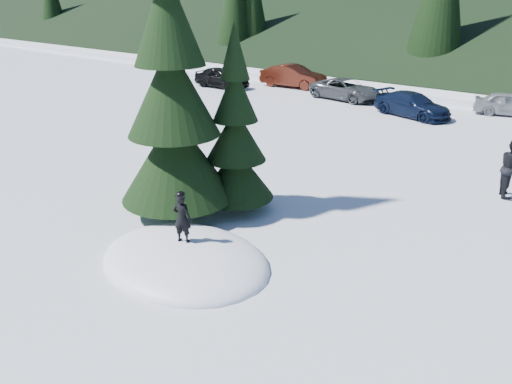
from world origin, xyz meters
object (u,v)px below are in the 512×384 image
Objects in this scene: car_1 at (293,76)px; car_0 at (222,77)px; child_skier at (182,218)px; car_4 at (510,104)px; car_3 at (412,105)px; spruce_short at (236,141)px; adult_0 at (512,168)px; spruce_tall at (173,102)px; car_2 at (346,89)px.

car_0 is at bearing 125.27° from car_1.
child_skier is 21.63m from car_4.
child_skier is at bearing 159.17° from car_4.
car_3 is 1.19× the size of car_4.
car_0 is (-14.65, 14.75, -1.41)m from spruce_short.
adult_0 is 0.41× the size of car_1.
spruce_short is 20.83m from car_0.
car_1 is 1.08× the size of car_3.
car_3 is at bearing 116.29° from car_4.
car_0 is at bearing 85.78° from car_4.
spruce_tall reaches higher than spruce_short.
spruce_short is 1.26× the size of car_3.
spruce_short reaches higher than car_1.
spruce_short is at bearing -154.45° from car_1.
child_skier is at bearing -39.46° from spruce_tall.
car_1 is at bearing 75.83° from car_4.
car_1 is at bearing 29.71° from adult_0.
spruce_tall is 1.93× the size of car_2.
spruce_short is at bearing 54.46° from spruce_tall.
car_4 is at bearing 81.33° from spruce_short.
car_2 is (8.61, 1.83, -0.07)m from car_0.
child_skier is at bearing 126.77° from adult_0.
car_0 is at bearing -70.90° from child_skier.
car_0 is 17.85m from car_4.
car_3 is at bearing 13.50° from adult_0.
car_3 is (-0.05, 16.31, -2.70)m from spruce_tall.
spruce_short is 18.73m from car_4.
adult_0 is (6.97, 7.72, -2.37)m from spruce_tall.
car_1 reaches higher than car_0.
adult_0 is at bearing -126.20° from car_3.
adult_0 is at bearing -139.74° from child_skier.
adult_0 is at bearing -124.12° from car_2.
car_1 is at bearing 87.41° from car_3.
spruce_short is at bearing 155.13° from car_4.
car_0 is 0.91× the size of car_2.
car_2 is at bearing 86.11° from car_3.
spruce_tall is 21.93m from car_1.
adult_0 is 0.43× the size of car_2.
spruce_tall is 2.11× the size of car_0.
car_2 reaches higher than car_4.
spruce_tall is 4.54× the size of adult_0.
spruce_tall reaches higher than car_1.
car_2 is (4.92, -1.39, -0.14)m from car_1.
car_1 is at bearing 80.58° from car_2.
spruce_tall reaches higher than car_2.
car_1 is 13.78m from car_4.
car_3 is (9.90, -3.05, -0.14)m from car_1.
car_3 is (-1.05, 14.91, -1.48)m from spruce_short.
car_1 is 1.28× the size of car_4.
car_2 reaches higher than car_3.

